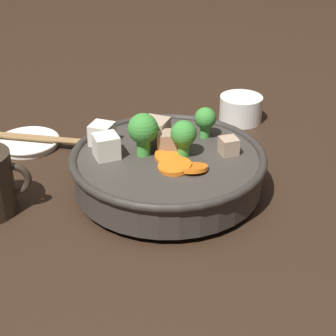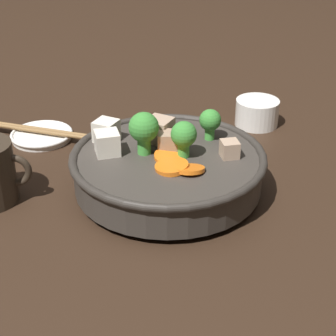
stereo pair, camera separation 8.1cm
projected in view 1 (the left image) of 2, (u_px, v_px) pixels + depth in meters
ground_plane at (168, 191)px, 0.83m from camera, size 3.00×3.00×0.00m
stirfry_bowl at (167, 166)px, 0.81m from camera, size 0.28×0.28×0.12m
side_saucer at (28, 142)px, 0.96m from camera, size 0.11×0.11×0.01m
tea_cup at (241, 109)px, 1.04m from camera, size 0.08×0.08×0.05m
chopsticks_pair at (27, 137)px, 0.96m from camera, size 0.22×0.08×0.01m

